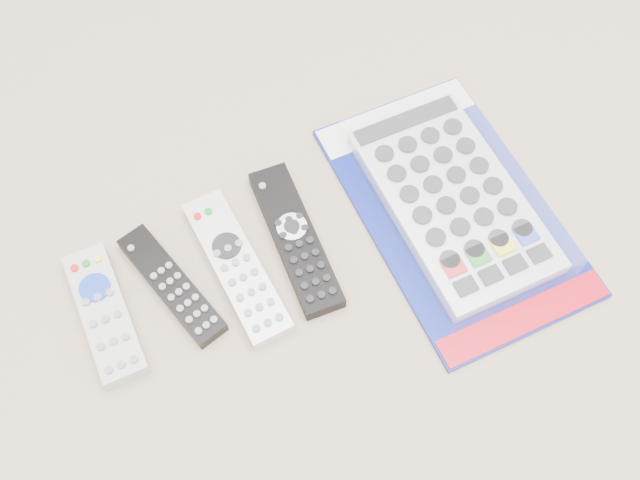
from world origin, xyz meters
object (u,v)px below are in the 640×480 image
remote_large_black (296,239)px  remote_slim_black (172,285)px  remote_small_grey (105,314)px  remote_silver_dvd (237,267)px  jumbo_remote_packaged (453,199)px

remote_large_black → remote_slim_black: bearing=-178.7°
remote_small_grey → remote_silver_dvd: bearing=-2.6°
remote_large_black → remote_small_grey: bearing=-177.1°
remote_slim_black → remote_large_black: bearing=-17.4°
remote_small_grey → remote_silver_dvd: (0.16, -0.02, -0.00)m
remote_small_grey → remote_large_black: bearing=-0.4°
remote_small_grey → remote_large_black: (0.23, -0.02, -0.00)m
remote_slim_black → remote_small_grey: bearing=167.2°
remote_silver_dvd → remote_large_black: 0.08m
jumbo_remote_packaged → remote_silver_dvd: bearing=173.7°
remote_large_black → jumbo_remote_packaged: jumbo_remote_packaged is taller
remote_large_black → jumbo_remote_packaged: (0.19, -0.05, 0.01)m
remote_small_grey → remote_slim_black: size_ratio=0.98×
remote_large_black → remote_silver_dvd: bearing=-172.8°
jumbo_remote_packaged → remote_large_black: bearing=169.6°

